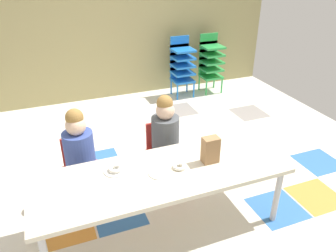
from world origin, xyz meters
name	(u,v)px	position (x,y,z in m)	size (l,w,h in m)	color
ground_plane	(152,175)	(0.01, 0.00, -0.01)	(5.50, 4.55, 0.02)	silver
back_wall	(96,6)	(0.00, 2.27, 1.38)	(5.50, 0.10, 2.75)	tan
craft_table	(162,177)	(-0.14, -0.71, 0.50)	(1.99, 0.69, 0.55)	beige
seated_child_near_camera	(79,148)	(-0.69, -0.14, 0.55)	(0.32, 0.31, 0.92)	red
seated_child_middle_seat	(165,132)	(0.11, -0.14, 0.55)	(0.33, 0.33, 0.92)	red
kid_chair_blue_stack	(182,64)	(1.16, 1.89, 0.52)	(0.32, 0.30, 0.92)	blue
kid_chair_green_stack	(211,60)	(1.66, 1.89, 0.52)	(0.32, 0.30, 0.92)	green
paper_bag_brown	(210,150)	(0.27, -0.72, 0.66)	(0.13, 0.09, 0.22)	#9E754C
paper_plate_near_edge	(115,171)	(-0.47, -0.57, 0.55)	(0.18, 0.18, 0.01)	white
paper_plate_center_table	(160,173)	(-0.16, -0.72, 0.55)	(0.18, 0.18, 0.01)	white
donut_powdered_on_plate	(115,169)	(-0.47, -0.57, 0.57)	(0.11, 0.11, 0.03)	white
donut_powdered_loose	(179,166)	(0.01, -0.71, 0.56)	(0.11, 0.11, 0.03)	white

